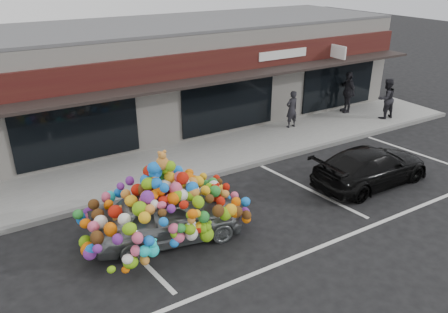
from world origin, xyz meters
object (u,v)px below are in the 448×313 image
black_sedan (371,166)px  pedestrian_b (386,99)px  toy_car (167,211)px  pedestrian_a (292,109)px  pedestrian_c (348,92)px

black_sedan → pedestrian_b: bearing=-53.4°
toy_car → pedestrian_a: toy_car is taller
pedestrian_a → pedestrian_c: size_ratio=0.84×
pedestrian_b → pedestrian_c: (-0.84, 1.51, 0.05)m
black_sedan → pedestrian_a: bearing=-10.1°
black_sedan → pedestrian_a: pedestrian_a is taller
toy_car → pedestrian_c: toy_car is taller
toy_car → pedestrian_c: bearing=-56.1°
pedestrian_a → pedestrian_b: size_ratio=0.88×
toy_car → pedestrian_b: (12.14, 3.43, 0.23)m
pedestrian_a → pedestrian_c: bearing=-177.4°
black_sedan → pedestrian_b: 6.58m
toy_car → pedestrian_b: toy_car is taller
toy_car → pedestrian_a: 9.05m
pedestrian_c → pedestrian_b: bearing=44.3°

